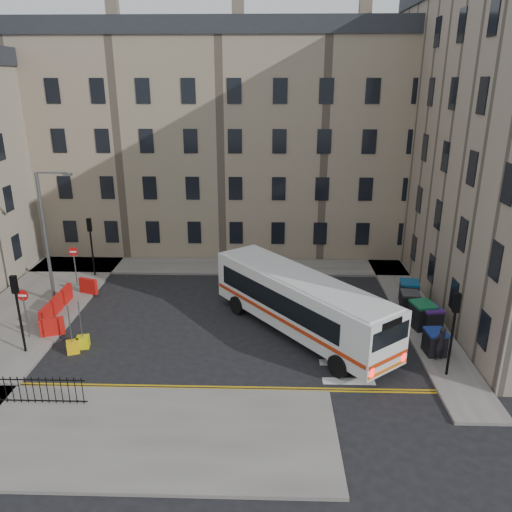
{
  "coord_description": "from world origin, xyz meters",
  "views": [
    {
      "loc": [
        0.31,
        -25.83,
        13.08
      ],
      "look_at": [
        -0.53,
        2.73,
        3.0
      ],
      "focal_mm": 35.0,
      "sensor_mm": 36.0,
      "label": 1
    }
  ],
  "objects_px": {
    "wheelie_bin_b": "(430,318)",
    "bollard_yellow": "(73,347)",
    "wheelie_bin_c": "(422,315)",
    "pedestrian": "(440,343)",
    "wheelie_bin_e": "(409,292)",
    "bollard_chevron": "(83,342)",
    "streetlamp": "(45,237)",
    "bus": "(300,302)",
    "wheelie_bin_d": "(410,302)",
    "wheelie_bin_a": "(435,342)"
  },
  "relations": [
    {
      "from": "wheelie_bin_d",
      "to": "pedestrian",
      "type": "bearing_deg",
      "value": -83.2
    },
    {
      "from": "wheelie_bin_b",
      "to": "wheelie_bin_d",
      "type": "xyz_separation_m",
      "value": [
        -0.57,
        2.1,
        -0.02
      ]
    },
    {
      "from": "streetlamp",
      "to": "wheelie_bin_b",
      "type": "relative_size",
      "value": 5.95
    },
    {
      "from": "bollard_yellow",
      "to": "bollard_chevron",
      "type": "relative_size",
      "value": 1.0
    },
    {
      "from": "wheelie_bin_e",
      "to": "bollard_yellow",
      "type": "height_order",
      "value": "wheelie_bin_e"
    },
    {
      "from": "pedestrian",
      "to": "bollard_yellow",
      "type": "bearing_deg",
      "value": -26.82
    },
    {
      "from": "wheelie_bin_e",
      "to": "streetlamp",
      "type": "bearing_deg",
      "value": -169.59
    },
    {
      "from": "wheelie_bin_b",
      "to": "wheelie_bin_d",
      "type": "height_order",
      "value": "wheelie_bin_b"
    },
    {
      "from": "streetlamp",
      "to": "bus",
      "type": "xyz_separation_m",
      "value": [
        14.96,
        -3.4,
        -2.45
      ]
    },
    {
      "from": "bollard_yellow",
      "to": "bollard_chevron",
      "type": "bearing_deg",
      "value": 57.12
    },
    {
      "from": "wheelie_bin_c",
      "to": "wheelie_bin_e",
      "type": "distance_m",
      "value": 3.18
    },
    {
      "from": "wheelie_bin_c",
      "to": "wheelie_bin_e",
      "type": "relative_size",
      "value": 1.06
    },
    {
      "from": "bus",
      "to": "wheelie_bin_e",
      "type": "bearing_deg",
      "value": -9.25
    },
    {
      "from": "wheelie_bin_b",
      "to": "bollard_yellow",
      "type": "relative_size",
      "value": 2.28
    },
    {
      "from": "bollard_yellow",
      "to": "streetlamp",
      "type": "bearing_deg",
      "value": 120.11
    },
    {
      "from": "wheelie_bin_a",
      "to": "pedestrian",
      "type": "distance_m",
      "value": 0.61
    },
    {
      "from": "wheelie_bin_b",
      "to": "bollard_chevron",
      "type": "height_order",
      "value": "wheelie_bin_b"
    },
    {
      "from": "streetlamp",
      "to": "wheelie_bin_c",
      "type": "relative_size",
      "value": 5.34
    },
    {
      "from": "bus",
      "to": "wheelie_bin_b",
      "type": "xyz_separation_m",
      "value": [
        7.13,
        0.33,
        -1.07
      ]
    },
    {
      "from": "wheelie_bin_c",
      "to": "bollard_chevron",
      "type": "xyz_separation_m",
      "value": [
        -18.06,
        -2.5,
        -0.58
      ]
    },
    {
      "from": "wheelie_bin_b",
      "to": "bollard_yellow",
      "type": "xyz_separation_m",
      "value": [
        -18.74,
        -2.72,
        -0.52
      ]
    },
    {
      "from": "bus",
      "to": "bollard_chevron",
      "type": "relative_size",
      "value": 18.52
    },
    {
      "from": "wheelie_bin_b",
      "to": "pedestrian",
      "type": "height_order",
      "value": "pedestrian"
    },
    {
      "from": "wheelie_bin_c",
      "to": "pedestrian",
      "type": "bearing_deg",
      "value": -104.42
    },
    {
      "from": "wheelie_bin_b",
      "to": "bollard_chevron",
      "type": "distance_m",
      "value": 18.55
    },
    {
      "from": "wheelie_bin_a",
      "to": "streetlamp",
      "type": "bearing_deg",
      "value": 160.74
    },
    {
      "from": "bollard_yellow",
      "to": "bollard_chevron",
      "type": "xyz_separation_m",
      "value": [
        0.34,
        0.52,
        0.0
      ]
    },
    {
      "from": "streetlamp",
      "to": "wheelie_bin_a",
      "type": "distance_m",
      "value": 22.58
    },
    {
      "from": "wheelie_bin_b",
      "to": "pedestrian",
      "type": "relative_size",
      "value": 0.8
    },
    {
      "from": "bus",
      "to": "wheelie_bin_e",
      "type": "height_order",
      "value": "bus"
    },
    {
      "from": "wheelie_bin_a",
      "to": "bollard_yellow",
      "type": "distance_m",
      "value": 18.24
    },
    {
      "from": "bus",
      "to": "wheelie_bin_d",
      "type": "distance_m",
      "value": 7.08
    },
    {
      "from": "wheelie_bin_c",
      "to": "wheelie_bin_d",
      "type": "distance_m",
      "value": 1.81
    },
    {
      "from": "wheelie_bin_c",
      "to": "bollard_chevron",
      "type": "height_order",
      "value": "wheelie_bin_c"
    },
    {
      "from": "pedestrian",
      "to": "bollard_yellow",
      "type": "height_order",
      "value": "pedestrian"
    },
    {
      "from": "wheelie_bin_a",
      "to": "bollard_chevron",
      "type": "bearing_deg",
      "value": 174.22
    },
    {
      "from": "wheelie_bin_b",
      "to": "bollard_chevron",
      "type": "bearing_deg",
      "value": 176.83
    },
    {
      "from": "pedestrian",
      "to": "bollard_chevron",
      "type": "height_order",
      "value": "pedestrian"
    },
    {
      "from": "wheelie_bin_d",
      "to": "wheelie_bin_e",
      "type": "relative_size",
      "value": 0.9
    },
    {
      "from": "wheelie_bin_a",
      "to": "bollard_yellow",
      "type": "bearing_deg",
      "value": 175.87
    },
    {
      "from": "wheelie_bin_b",
      "to": "wheelie_bin_a",
      "type": "bearing_deg",
      "value": -111.37
    },
    {
      "from": "streetlamp",
      "to": "bollard_yellow",
      "type": "relative_size",
      "value": 13.57
    },
    {
      "from": "streetlamp",
      "to": "bollard_chevron",
      "type": "bearing_deg",
      "value": -54.98
    },
    {
      "from": "wheelie_bin_d",
      "to": "wheelie_bin_e",
      "type": "xyz_separation_m",
      "value": [
        0.31,
        1.38,
        0.05
      ]
    },
    {
      "from": "bus",
      "to": "pedestrian",
      "type": "xyz_separation_m",
      "value": [
        6.68,
        -2.74,
        -0.88
      ]
    },
    {
      "from": "wheelie_bin_b",
      "to": "streetlamp",
      "type": "bearing_deg",
      "value": 162.11
    },
    {
      "from": "wheelie_bin_e",
      "to": "bollard_yellow",
      "type": "xyz_separation_m",
      "value": [
        -18.48,
        -6.19,
        -0.56
      ]
    },
    {
      "from": "wheelie_bin_e",
      "to": "bollard_yellow",
      "type": "relative_size",
      "value": 2.39
    },
    {
      "from": "bus",
      "to": "bollard_chevron",
      "type": "height_order",
      "value": "bus"
    },
    {
      "from": "bollard_yellow",
      "to": "bollard_chevron",
      "type": "height_order",
      "value": "same"
    }
  ]
}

